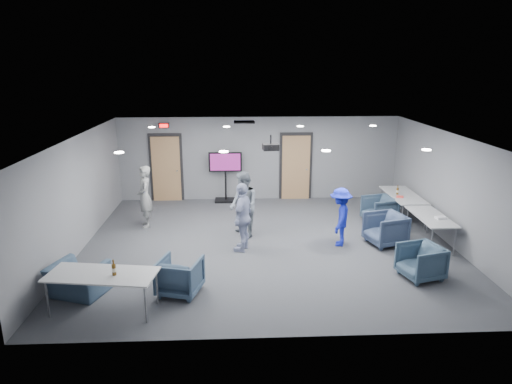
{
  "coord_description": "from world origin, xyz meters",
  "views": [
    {
      "loc": [
        -0.79,
        -10.52,
        4.33
      ],
      "look_at": [
        -0.26,
        0.55,
        1.2
      ],
      "focal_mm": 32.0,
      "sensor_mm": 36.0,
      "label": 1
    }
  ],
  "objects_px": {
    "chair_right_c": "(421,262)",
    "chair_front_a": "(180,276)",
    "person_c": "(243,217)",
    "bottle_right": "(397,191)",
    "person_a": "(145,197)",
    "person_b": "(244,205)",
    "chair_right_a": "(379,210)",
    "chair_right_b": "(385,229)",
    "table_front_left": "(102,276)",
    "person_d": "(340,217)",
    "bottle_front": "(114,269)",
    "projector": "(271,147)",
    "table_right_a": "(403,196)",
    "chair_front_b": "(78,280)",
    "table_right_b": "(431,218)",
    "tv_stand": "(226,174)"
  },
  "relations": [
    {
      "from": "bottle_right",
      "to": "chair_right_a",
      "type": "bearing_deg",
      "value": -155.53
    },
    {
      "from": "person_c",
      "to": "chair_front_a",
      "type": "xyz_separation_m",
      "value": [
        -1.26,
        -2.09,
        -0.47
      ]
    },
    {
      "from": "person_d",
      "to": "person_b",
      "type": "bearing_deg",
      "value": -86.87
    },
    {
      "from": "person_d",
      "to": "bottle_right",
      "type": "xyz_separation_m",
      "value": [
        2.07,
        1.86,
        0.11
      ]
    },
    {
      "from": "chair_right_a",
      "to": "chair_right_b",
      "type": "bearing_deg",
      "value": -26.0
    },
    {
      "from": "table_front_left",
      "to": "bottle_right",
      "type": "relative_size",
      "value": 7.4
    },
    {
      "from": "person_a",
      "to": "projector",
      "type": "height_order",
      "value": "projector"
    },
    {
      "from": "chair_front_a",
      "to": "table_right_b",
      "type": "relative_size",
      "value": 0.47
    },
    {
      "from": "chair_front_a",
      "to": "tv_stand",
      "type": "height_order",
      "value": "tv_stand"
    },
    {
      "from": "person_a",
      "to": "person_b",
      "type": "distance_m",
      "value": 2.82
    },
    {
      "from": "person_c",
      "to": "table_front_left",
      "type": "height_order",
      "value": "person_c"
    },
    {
      "from": "person_a",
      "to": "chair_front_a",
      "type": "bearing_deg",
      "value": 3.94
    },
    {
      "from": "person_c",
      "to": "chair_right_b",
      "type": "bearing_deg",
      "value": 113.01
    },
    {
      "from": "chair_front_b",
      "to": "table_front_left",
      "type": "relative_size",
      "value": 0.48
    },
    {
      "from": "chair_right_a",
      "to": "bottle_front",
      "type": "bearing_deg",
      "value": -67.16
    },
    {
      "from": "chair_right_a",
      "to": "chair_front_a",
      "type": "bearing_deg",
      "value": -66.35
    },
    {
      "from": "chair_right_b",
      "to": "tv_stand",
      "type": "relative_size",
      "value": 0.53
    },
    {
      "from": "bottle_right",
      "to": "person_c",
      "type": "bearing_deg",
      "value": -154.97
    },
    {
      "from": "person_a",
      "to": "chair_right_b",
      "type": "xyz_separation_m",
      "value": [
        6.15,
        -1.59,
        -0.45
      ]
    },
    {
      "from": "chair_right_c",
      "to": "chair_front_a",
      "type": "bearing_deg",
      "value": -100.59
    },
    {
      "from": "tv_stand",
      "to": "bottle_right",
      "type": "bearing_deg",
      "value": -21.95
    },
    {
      "from": "person_a",
      "to": "bottle_front",
      "type": "relative_size",
      "value": 5.78
    },
    {
      "from": "person_a",
      "to": "person_b",
      "type": "height_order",
      "value": "person_b"
    },
    {
      "from": "person_a",
      "to": "chair_right_c",
      "type": "relative_size",
      "value": 2.14
    },
    {
      "from": "chair_right_c",
      "to": "bottle_right",
      "type": "relative_size",
      "value": 2.89
    },
    {
      "from": "chair_right_c",
      "to": "projector",
      "type": "bearing_deg",
      "value": -142.46
    },
    {
      "from": "chair_right_c",
      "to": "chair_front_a",
      "type": "height_order",
      "value": "chair_front_a"
    },
    {
      "from": "person_b",
      "to": "chair_front_a",
      "type": "xyz_separation_m",
      "value": [
        -1.3,
        -2.95,
        -0.5
      ]
    },
    {
      "from": "person_d",
      "to": "table_right_b",
      "type": "height_order",
      "value": "person_d"
    },
    {
      "from": "table_front_left",
      "to": "person_a",
      "type": "bearing_deg",
      "value": 99.26
    },
    {
      "from": "chair_right_b",
      "to": "bottle_right",
      "type": "relative_size",
      "value": 3.15
    },
    {
      "from": "bottle_front",
      "to": "chair_right_a",
      "type": "bearing_deg",
      "value": 36.41
    },
    {
      "from": "chair_right_c",
      "to": "table_right_a",
      "type": "xyz_separation_m",
      "value": [
        0.95,
        3.72,
        0.33
      ]
    },
    {
      "from": "chair_right_a",
      "to": "person_d",
      "type": "bearing_deg",
      "value": -56.54
    },
    {
      "from": "person_a",
      "to": "chair_right_a",
      "type": "relative_size",
      "value": 2.08
    },
    {
      "from": "chair_front_b",
      "to": "bottle_front",
      "type": "bearing_deg",
      "value": 161.84
    },
    {
      "from": "person_d",
      "to": "person_c",
      "type": "bearing_deg",
      "value": -66.22
    },
    {
      "from": "bottle_front",
      "to": "projector",
      "type": "height_order",
      "value": "projector"
    },
    {
      "from": "person_a",
      "to": "chair_right_a",
      "type": "distance_m",
      "value": 6.52
    },
    {
      "from": "person_a",
      "to": "chair_front_b",
      "type": "height_order",
      "value": "person_a"
    },
    {
      "from": "chair_front_b",
      "to": "bottle_right",
      "type": "relative_size",
      "value": 3.56
    },
    {
      "from": "bottle_front",
      "to": "person_d",
      "type": "bearing_deg",
      "value": 32.24
    },
    {
      "from": "chair_right_c",
      "to": "table_right_b",
      "type": "height_order",
      "value": "table_right_b"
    },
    {
      "from": "person_d",
      "to": "chair_right_b",
      "type": "height_order",
      "value": "person_d"
    },
    {
      "from": "table_front_left",
      "to": "chair_right_a",
      "type": "bearing_deg",
      "value": 43.38
    },
    {
      "from": "chair_front_a",
      "to": "bottle_right",
      "type": "distance_m",
      "value": 7.08
    },
    {
      "from": "chair_right_b",
      "to": "person_b",
      "type": "bearing_deg",
      "value": -116.48
    },
    {
      "from": "person_d",
      "to": "bottle_front",
      "type": "relative_size",
      "value": 4.94
    },
    {
      "from": "person_a",
      "to": "chair_front_a",
      "type": "height_order",
      "value": "person_a"
    },
    {
      "from": "person_b",
      "to": "chair_front_a",
      "type": "relative_size",
      "value": 2.16
    }
  ]
}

